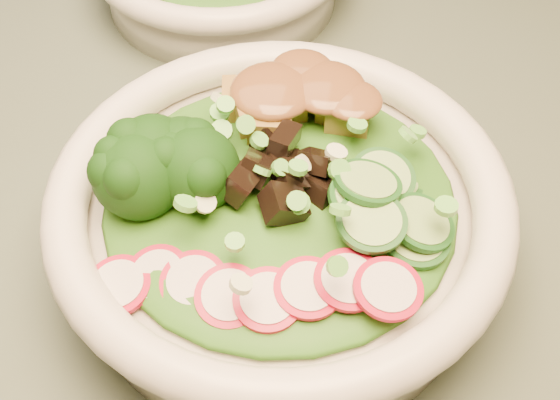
{
  "coord_description": "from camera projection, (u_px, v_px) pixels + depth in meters",
  "views": [
    {
      "loc": [
        0.08,
        -0.36,
        1.19
      ],
      "look_at": [
        0.04,
        -0.04,
        0.81
      ],
      "focal_mm": 50.0,
      "sensor_mm": 36.0,
      "label": 1
    }
  ],
  "objects": [
    {
      "name": "tofu_cubes",
      "position": [
        296.0,
        108.0,
        0.53
      ],
      "size": [
        0.11,
        0.09,
        0.04
      ],
      "primitive_type": null,
      "rotation": [
        0.0,
        0.0,
        -0.22
      ],
      "color": "olive",
      "rests_on": "salad_bowl"
    },
    {
      "name": "dining_table",
      "position": [
        233.0,
        296.0,
        0.66
      ],
      "size": [
        1.2,
        0.8,
        0.75
      ],
      "color": "black",
      "rests_on": "ground"
    },
    {
      "name": "mushroom_heap",
      "position": [
        283.0,
        166.0,
        0.49
      ],
      "size": [
        0.09,
        0.09,
        0.04
      ],
      "primitive_type": null,
      "rotation": [
        0.0,
        0.0,
        -0.22
      ],
      "color": "black",
      "rests_on": "salad_bowl"
    },
    {
      "name": "broccoli_florets",
      "position": [
        169.0,
        172.0,
        0.48
      ],
      "size": [
        0.1,
        0.1,
        0.05
      ],
      "primitive_type": null,
      "rotation": [
        0.0,
        0.0,
        -0.22
      ],
      "color": "black",
      "rests_on": "salad_bowl"
    },
    {
      "name": "peanut_sauce",
      "position": [
        296.0,
        92.0,
        0.52
      ],
      "size": [
        0.08,
        0.06,
        0.02
      ],
      "primitive_type": "ellipsoid",
      "color": "brown",
      "rests_on": "tofu_cubes"
    },
    {
      "name": "lettuce_bed",
      "position": [
        280.0,
        199.0,
        0.49
      ],
      "size": [
        0.23,
        0.23,
        0.03
      ],
      "primitive_type": "ellipsoid",
      "color": "#1B5512",
      "rests_on": "salad_bowl"
    },
    {
      "name": "salad_bowl",
      "position": [
        280.0,
        221.0,
        0.51
      ],
      "size": [
        0.3,
        0.3,
        0.08
      ],
      "rotation": [
        0.0,
        0.0,
        -0.22
      ],
      "color": "silver",
      "rests_on": "dining_table"
    },
    {
      "name": "cucumber_slices",
      "position": [
        397.0,
        198.0,
        0.48
      ],
      "size": [
        0.09,
        0.09,
        0.04
      ],
      "primitive_type": null,
      "rotation": [
        0.0,
        0.0,
        -0.22
      ],
      "color": "#90B967",
      "rests_on": "salad_bowl"
    },
    {
      "name": "radish_slices",
      "position": [
        269.0,
        292.0,
        0.44
      ],
      "size": [
        0.13,
        0.07,
        0.02
      ],
      "primitive_type": null,
      "rotation": [
        0.0,
        0.0,
        -0.22
      ],
      "color": "#AE0D29",
      "rests_on": "salad_bowl"
    },
    {
      "name": "scallion_garnish",
      "position": [
        280.0,
        170.0,
        0.47
      ],
      "size": [
        0.21,
        0.21,
        0.03
      ],
      "primitive_type": null,
      "color": "#62C043",
      "rests_on": "salad_bowl"
    }
  ]
}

